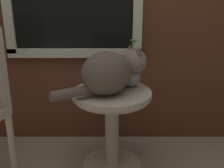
{
  "coord_description": "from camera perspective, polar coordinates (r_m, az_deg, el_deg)",
  "views": [
    {
      "loc": [
        0.14,
        -1.41,
        1.22
      ],
      "look_at": [
        0.14,
        0.3,
        0.64
      ],
      "focal_mm": 43.96,
      "sensor_mm": 36.0,
      "label": 1
    }
  ],
  "objects": [
    {
      "name": "cat",
      "position": [
        1.74,
        -0.35,
        2.6
      ],
      "size": [
        0.6,
        0.43,
        0.3
      ],
      "color": "brown",
      "rests_on": "wicker_side_table"
    },
    {
      "name": "wicker_side_table",
      "position": [
        1.89,
        0.0,
        -6.81
      ],
      "size": [
        0.53,
        0.53,
        0.59
      ],
      "color": "#B2A893",
      "rests_on": "ground_plane"
    },
    {
      "name": "pewter_vase_with_ivy",
      "position": [
        1.86,
        3.86,
        2.26
      ],
      "size": [
        0.15,
        0.15,
        0.33
      ],
      "color": "gray",
      "rests_on": "wicker_side_table"
    }
  ]
}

